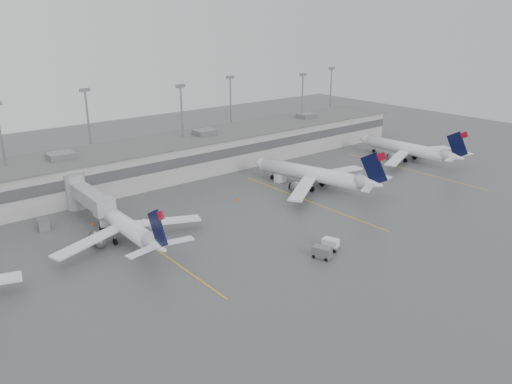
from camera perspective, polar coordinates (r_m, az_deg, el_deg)
ground at (r=75.55m, az=9.47°, el=-8.85°), size 260.00×260.00×0.00m
terminal at (r=117.51m, az=-11.94°, el=3.49°), size 152.00×17.00×9.45m
light_masts at (r=120.76m, az=-13.48°, el=7.64°), size 142.40×8.00×20.60m
jet_bridge_right at (r=99.13m, az=-19.11°, el=-0.31°), size 4.00×17.20×7.00m
stand_markings at (r=91.43m, az=-1.79°, el=-3.43°), size 105.25×40.00×0.01m
jet_mid_left at (r=85.72m, az=-14.84°, el=-3.56°), size 26.20×29.33×9.50m
jet_mid_right at (r=108.89m, az=6.79°, el=2.05°), size 28.27×32.10×10.60m
jet_far_right at (r=135.98m, az=17.10°, el=4.74°), size 28.01×31.43×10.16m
baggage_tug at (r=81.45m, az=8.50°, el=-6.05°), size 2.70×3.35×1.87m
baggage_cart at (r=78.48m, az=7.56°, el=-6.84°), size 2.54×3.27×1.85m
gse_uld_b at (r=91.90m, az=-16.53°, el=-3.50°), size 3.12×2.53×1.92m
gse_uld_c at (r=113.68m, az=2.79°, el=1.62°), size 2.52×1.75×1.72m
gse_loader at (r=95.71m, az=-23.13°, el=-3.41°), size 2.25×3.16×1.81m
cone_b at (r=94.35m, az=-18.16°, el=-3.45°), size 0.48×0.48×0.77m
cone_c at (r=102.06m, az=-2.06°, el=-0.75°), size 0.46×0.46×0.73m
cone_d at (r=134.12m, az=14.18°, el=3.58°), size 0.46×0.46×0.73m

